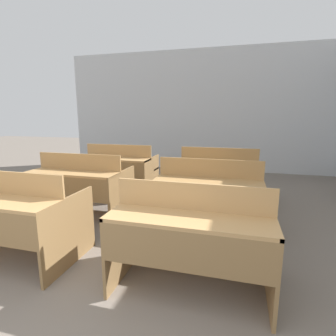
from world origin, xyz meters
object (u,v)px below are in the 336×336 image
bench_front_left (11,214)px  bench_front_right (192,234)px  bench_third_left (119,168)px  bench_second_right (209,193)px  bench_third_right (218,173)px  bench_second_left (81,184)px

bench_front_left → bench_front_right: bearing=1.1°
bench_third_left → bench_front_left: bearing=-90.1°
bench_second_right → bench_third_left: (-1.83, 1.21, 0.00)m
bench_second_right → bench_third_right: same height
bench_second_right → bench_front_left: bearing=-145.7°
bench_front_left → bench_third_left: (0.01, 2.46, 0.00)m
bench_third_right → bench_front_right: bearing=-90.5°
bench_second_left → bench_front_right: bearing=-32.9°
bench_front_right → bench_second_right: 1.22m
bench_front_right → bench_second_right: same height
bench_third_left → bench_third_right: size_ratio=1.00×
bench_second_left → bench_third_left: (0.02, 1.23, 0.00)m
bench_front_left → bench_second_right: same height
bench_second_left → bench_second_right: 1.85m
bench_second_left → bench_second_right: (1.85, 0.02, 0.00)m
bench_third_right → bench_second_left: bearing=-146.6°
bench_second_right → bench_third_left: size_ratio=1.00×
bench_front_right → bench_third_left: (-1.83, 2.43, 0.00)m
bench_front_right → bench_third_right: size_ratio=1.00×
bench_front_right → bench_second_left: bearing=147.1°
bench_front_left → bench_front_right: 1.83m
bench_front_right → bench_third_right: 2.43m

